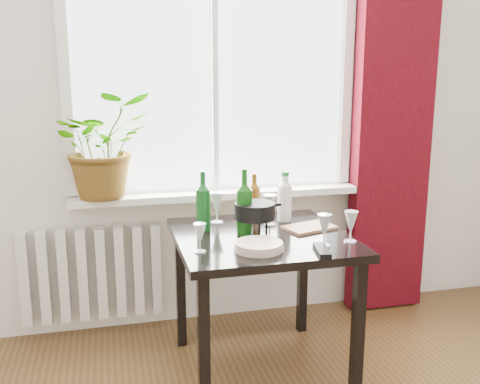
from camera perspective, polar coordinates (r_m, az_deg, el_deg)
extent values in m
cube|color=white|center=(3.19, -2.82, 13.78)|extent=(1.72, 0.08, 1.62)
cube|color=white|center=(3.20, -2.43, -0.21)|extent=(1.72, 0.20, 0.04)
cube|color=#37050B|center=(3.50, 16.04, 8.21)|extent=(0.50, 0.12, 2.56)
cube|color=silver|center=(3.29, -15.49, -8.36)|extent=(0.80, 0.10, 0.55)
cube|color=black|center=(2.69, 2.31, -4.98)|extent=(0.85, 0.85, 0.04)
cube|color=black|center=(2.42, -3.88, -16.51)|extent=(0.05, 0.05, 0.70)
cube|color=black|center=(3.08, -6.35, -10.07)|extent=(0.05, 0.05, 0.70)
cube|color=black|center=(2.63, 12.45, -14.31)|extent=(0.05, 0.05, 0.70)
cube|color=black|center=(3.25, 6.68, -8.86)|extent=(0.05, 0.05, 0.70)
imported|color=#1F7722|center=(3.07, -14.39, 4.84)|extent=(0.63, 0.58, 0.59)
cylinder|color=beige|center=(2.45, 2.01, -5.78)|extent=(0.29, 0.29, 0.04)
cube|color=black|center=(2.45, 8.73, -6.14)|extent=(0.09, 0.18, 0.02)
cube|color=#A36D49|center=(2.80, 7.39, -3.77)|extent=(0.29, 0.23, 0.01)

